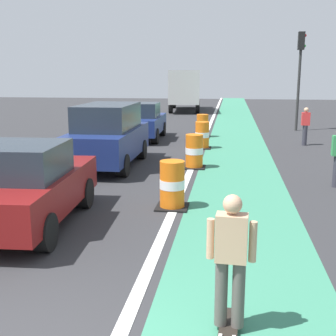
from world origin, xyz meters
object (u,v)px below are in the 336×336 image
traffic_barrel_front (172,185)px  traffic_barrel_far (202,126)px  parked_sedan_nearest (25,186)px  traffic_barrel_mid (194,152)px  delivery_truck_down_block (185,88)px  parked_suv_second (108,135)px  parked_sedan_third (141,122)px  pedestrian_crossing (305,125)px  skateboarder_on_lane (231,260)px  traffic_barrel_back (202,135)px  traffic_light_corner (300,64)px

traffic_barrel_front → traffic_barrel_far: size_ratio=1.00×
parked_sedan_nearest → traffic_barrel_mid: 6.70m
delivery_truck_down_block → parked_sedan_nearest: bearing=-90.5°
traffic_barrel_front → traffic_barrel_mid: (0.13, 4.42, 0.00)m
parked_sedan_nearest → traffic_barrel_mid: (2.86, 6.05, -0.30)m
parked_suv_second → parked_sedan_third: 6.08m
traffic_barrel_front → pedestrian_crossing: bearing=65.4°
skateboarder_on_lane → delivery_truck_down_block: bearing=96.9°
traffic_barrel_front → traffic_barrel_back: size_ratio=1.00×
parked_suv_second → pedestrian_crossing: bearing=37.1°
skateboarder_on_lane → traffic_barrel_front: size_ratio=1.55×
traffic_barrel_mid → traffic_light_corner: size_ratio=0.21×
traffic_barrel_back → skateboarder_on_lane: bearing=-84.8°
delivery_truck_down_block → pedestrian_crossing: size_ratio=4.81×
skateboarder_on_lane → traffic_barrel_mid: (-1.19, 9.21, -0.38)m
parked_suv_second → traffic_barrel_far: parked_suv_second is taller
parked_suv_second → traffic_barrel_back: 4.89m
traffic_barrel_front → pedestrian_crossing: size_ratio=0.68×
traffic_barrel_back → traffic_barrel_far: (-0.20, 3.29, 0.00)m
traffic_barrel_back → traffic_barrel_far: bearing=93.6°
traffic_barrel_mid → traffic_light_corner: traffic_light_corner is taller
traffic_barrel_mid → traffic_barrel_far: same height
parked_suv_second → delivery_truck_down_block: size_ratio=0.60×
skateboarder_on_lane → traffic_barrel_front: skateboarder_on_lane is taller
parked_sedan_nearest → traffic_barrel_far: 13.44m
delivery_truck_down_block → skateboarder_on_lane: bearing=-83.1°
parked_suv_second → pedestrian_crossing: size_ratio=2.87×
parked_sedan_third → traffic_barrel_mid: bearing=-63.5°
traffic_barrel_back → delivery_truck_down_block: delivery_truck_down_block is taller
parked_sedan_third → traffic_barrel_mid: size_ratio=3.81×
parked_suv_second → traffic_barrel_mid: size_ratio=4.23×
parked_sedan_nearest → pedestrian_crossing: bearing=57.6°
delivery_truck_down_block → traffic_light_corner: size_ratio=1.52×
parked_sedan_third → traffic_light_corner: size_ratio=0.81×
traffic_barrel_mid → delivery_truck_down_block: delivery_truck_down_block is taller
traffic_light_corner → parked_sedan_nearest: bearing=-114.6°
parked_sedan_nearest → traffic_barrel_back: 10.29m
traffic_barrel_front → traffic_barrel_back: bearing=89.1°
traffic_barrel_far → pedestrian_crossing: pedestrian_crossing is taller
skateboarder_on_lane → traffic_barrel_mid: size_ratio=1.55×
traffic_barrel_far → pedestrian_crossing: 4.87m
parked_sedan_third → traffic_barrel_mid: 6.64m
parked_sedan_third → traffic_barrel_far: 3.02m
traffic_barrel_front → skateboarder_on_lane: bearing=-74.6°
parked_sedan_third → delivery_truck_down_block: 16.17m
traffic_barrel_front → traffic_barrel_mid: size_ratio=1.00×
skateboarder_on_lane → traffic_barrel_front: 4.98m
parked_suv_second → traffic_barrel_front: (2.68, -4.28, -0.50)m
pedestrian_crossing → parked_sedan_nearest: bearing=-122.4°
parked_suv_second → traffic_barrel_front: size_ratio=4.23×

